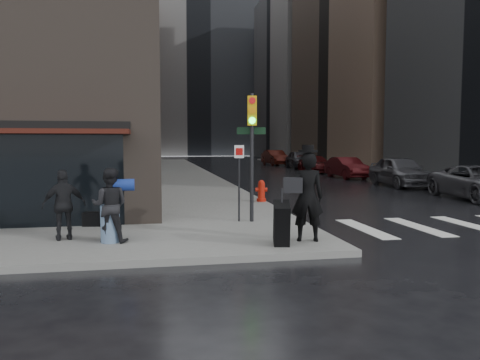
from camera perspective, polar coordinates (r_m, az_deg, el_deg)
The scene contains 16 objects.
ground at distance 11.36m, azimuth 0.96°, elevation -7.45°, with size 140.00×140.00×0.00m, color black.
sidewalk_left at distance 38.02m, azimuth -7.24°, elevation 1.08°, with size 4.00×50.00×0.15m, color slate.
sidewalk_right at distance 41.09m, azimuth 11.91°, elevation 1.28°, with size 3.00×50.00×0.15m, color slate.
bldg_left_far at distance 74.44m, azimuth -19.31°, elevation 12.53°, with size 22.00×20.00×26.00m, color brown.
bldg_right_far at distance 75.13m, azimuth 11.82°, elevation 12.23°, with size 22.00×20.00×25.00m, color gray.
bldg_distant at distance 90.30m, azimuth -5.42°, elevation 13.24°, with size 40.00×12.00×32.00m, color gray.
man_overcoat at distance 10.51m, azimuth 7.58°, elevation -2.51°, with size 1.34×1.06×2.21m.
man_jeans at distance 10.79m, azimuth -15.61°, elevation -2.97°, with size 1.17×0.76×1.66m.
man_greycoat at distance 11.37m, azimuth -20.65°, elevation -2.86°, with size 1.01×0.61×1.61m.
traffic_light at distance 12.99m, azimuth 1.32°, elevation 4.98°, with size 0.88×0.49×3.58m.
fire_hydrant at distance 17.68m, azimuth 2.63°, elevation -1.45°, with size 0.47×0.36×0.81m.
parked_car_1 at distance 26.76m, azimuth 18.93°, elevation 1.03°, with size 1.96×4.87×1.66m, color #535358.
parked_car_2 at distance 32.01m, azimuth 12.89°, elevation 1.48°, with size 1.49×4.26×1.40m, color #410D0F.
parked_car_3 at distance 37.66m, azimuth 9.18°, elevation 1.94°, with size 1.89×4.64×1.35m, color #430D0F.
parked_car_4 at distance 43.62m, azimuth 7.29°, elevation 2.50°, with size 1.94×4.81×1.64m, color #3D3D42.
parked_car_5 at distance 49.24m, azimuth 4.30°, elevation 2.73°, with size 1.69×4.83×1.59m, color #3F120C.
Camera 1 is at (-2.24, -10.88, 2.37)m, focal length 35.00 mm.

